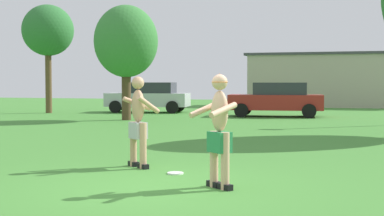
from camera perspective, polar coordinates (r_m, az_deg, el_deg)
ground_plane at (r=8.51m, az=-3.47°, el=-8.25°), size 80.00×80.00×0.00m
player_with_cap at (r=8.30m, az=2.85°, el=-1.81°), size 0.72×0.82×1.75m
player_in_gray at (r=10.39m, az=-5.60°, el=-1.22°), size 0.72×0.77×1.72m
frisbee at (r=9.72m, az=-1.74°, el=-6.79°), size 0.29×0.29×0.03m
car_silver_mid_lot at (r=29.07m, az=-4.51°, el=1.18°), size 4.48×2.43×1.58m
car_red_far_end at (r=25.72m, az=8.82°, el=0.95°), size 4.45×2.36×1.58m
outbuilding_behind_lot at (r=36.97m, az=14.95°, el=2.85°), size 11.64×4.49×3.46m
tree_left_field at (r=23.33m, az=-6.88°, el=6.83°), size 2.69×2.69×4.84m
tree_behind_players at (r=29.38m, az=-14.76°, el=7.73°), size 2.64×2.64×5.58m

